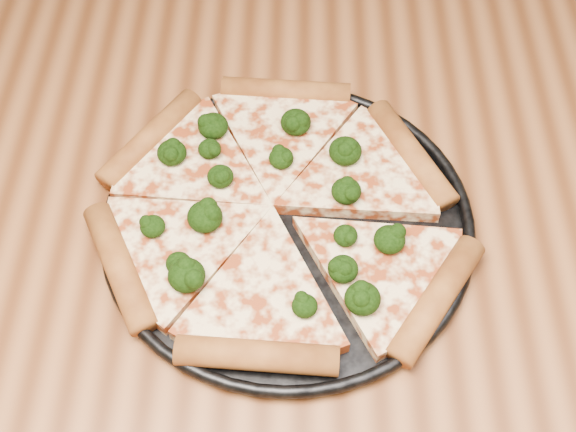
{
  "coord_description": "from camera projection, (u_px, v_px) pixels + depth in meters",
  "views": [
    {
      "loc": [
        0.04,
        -0.34,
        1.31
      ],
      "look_at": [
        0.03,
        0.03,
        0.77
      ],
      "focal_mm": 46.12,
      "sensor_mm": 36.0,
      "label": 1
    }
  ],
  "objects": [
    {
      "name": "pizza",
      "position": [
        276.0,
        209.0,
        0.66
      ],
      "size": [
        0.35,
        0.32,
        0.03
      ],
      "rotation": [
        0.0,
        0.0,
        -0.06
      ],
      "color": "#FFD89C",
      "rests_on": "pizza_pan"
    },
    {
      "name": "dining_table",
      "position": [
        254.0,
        306.0,
        0.73
      ],
      "size": [
        1.2,
        0.9,
        0.75
      ],
      "color": "brown",
      "rests_on": "ground"
    },
    {
      "name": "pizza_pan",
      "position": [
        288.0,
        221.0,
        0.66
      ],
      "size": [
        0.33,
        0.33,
        0.02
      ],
      "color": "black",
      "rests_on": "dining_table"
    },
    {
      "name": "broccoli_florets",
      "position": [
        270.0,
        203.0,
        0.65
      ],
      "size": [
        0.23,
        0.22,
        0.02
      ],
      "color": "black",
      "rests_on": "pizza"
    }
  ]
}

